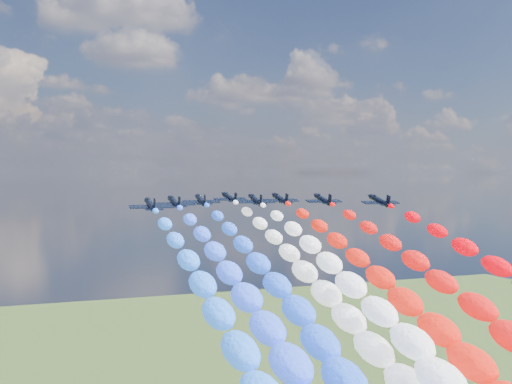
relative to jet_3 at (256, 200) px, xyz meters
name	(u,v)px	position (x,y,z in m)	size (l,w,h in m)	color
jet_0	(151,205)	(-27.63, -13.66, 0.00)	(8.68, 11.64, 2.57)	black
jet_1	(175,202)	(-20.55, -4.39, 0.00)	(8.68, 11.64, 2.57)	black
trail_1	(278,363)	(-20.55, -63.88, -18.97)	(6.42, 115.72, 42.43)	#2D54FF
jet_2	(201,200)	(-12.16, 4.27, 0.00)	(8.68, 11.64, 2.57)	black
trail_2	(308,342)	(-12.16, -55.22, -18.97)	(6.42, 115.72, 42.43)	blue
jet_3	(256,200)	(0.00, 0.00, 0.00)	(8.68, 11.64, 2.57)	black
trail_3	(393,341)	(0.00, -59.49, -18.97)	(6.42, 115.72, 42.43)	white
jet_4	(230,198)	(-1.19, 16.05, 0.00)	(8.68, 11.64, 2.57)	black
trail_4	(337,319)	(-1.19, -43.44, -18.97)	(6.42, 115.72, 42.43)	white
jet_5	(280,199)	(8.28, 4.68, 0.00)	(8.68, 11.64, 2.57)	black
trail_5	(422,330)	(8.28, -54.81, -18.97)	(6.42, 115.72, 42.43)	red
jet_6	(323,199)	(16.28, -2.79, 0.00)	(8.68, 11.64, 2.57)	black
trail_6	(494,336)	(16.28, -62.28, -18.97)	(6.42, 115.72, 42.43)	red
jet_7	(379,201)	(25.17, -13.95, 0.00)	(8.68, 11.64, 2.57)	black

